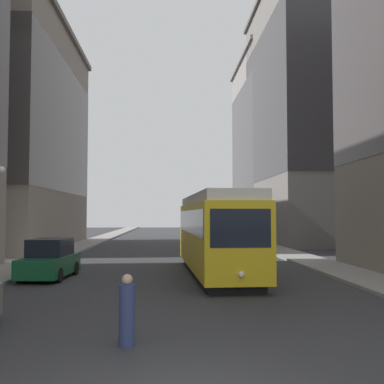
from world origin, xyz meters
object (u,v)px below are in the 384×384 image
(streetcar, at_px, (216,232))
(transit_bus, at_px, (237,226))
(parked_car_left_mid, at_px, (50,260))
(pedestrian_crossing_near, at_px, (127,312))

(streetcar, distance_m, transit_bus, 18.81)
(streetcar, distance_m, parked_car_left_mid, 7.94)
(streetcar, relative_size, parked_car_left_mid, 2.87)
(streetcar, xyz_separation_m, transit_bus, (3.84, 18.41, -0.15))
(parked_car_left_mid, bearing_deg, transit_bus, 62.31)
(parked_car_left_mid, height_order, pedestrian_crossing_near, parked_car_left_mid)
(pedestrian_crossing_near, bearing_deg, parked_car_left_mid, -88.69)
(parked_car_left_mid, relative_size, pedestrian_crossing_near, 2.74)
(transit_bus, distance_m, pedestrian_crossing_near, 31.21)
(parked_car_left_mid, bearing_deg, streetcar, 9.77)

